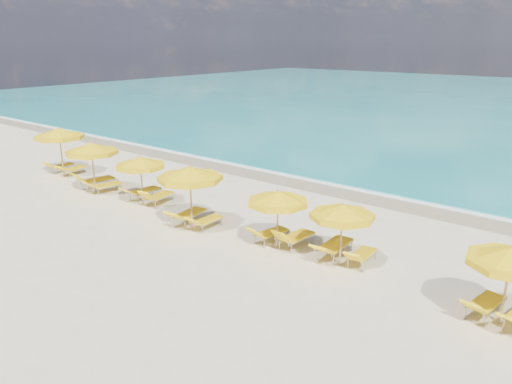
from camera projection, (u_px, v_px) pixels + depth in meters
The scene contains 24 objects.
ground_plane at pixel (231, 232), 18.63m from camera, with size 120.00×120.00×0.00m, color beige.
wet_sand_band at pixel (333, 188), 24.13m from camera, with size 120.00×2.60×0.01m, color tan.
foam_line at pixel (341, 184), 24.72m from camera, with size 120.00×1.20×0.03m, color white.
whitecap_near at pixel (329, 142), 34.86m from camera, with size 14.00×0.36×0.05m, color white.
umbrella_0 at pixel (59, 134), 25.90m from camera, with size 3.33×3.33×2.55m.
umbrella_1 at pixel (91, 149), 22.81m from camera, with size 2.49×2.49×2.44m.
umbrella_2 at pixel (140, 163), 21.20m from camera, with size 2.69×2.69×2.18m.
umbrella_3 at pixel (190, 174), 18.44m from camera, with size 2.48×2.48×2.48m.
umbrella_4 at pixel (278, 198), 16.64m from camera, with size 2.55×2.55×2.13m.
umbrella_5 at pixel (342, 212), 15.44m from camera, with size 2.39×2.39×2.08m.
umbrella_6 at pixel (511, 257), 12.10m from camera, with size 2.50×2.50×2.16m.
lounger_0_left at pixel (62, 168), 26.95m from camera, with size 0.67×1.66×0.74m.
lounger_0_right at pixel (74, 171), 26.36m from camera, with size 0.87×1.75×0.69m.
lounger_1_left at pixel (97, 183), 23.99m from camera, with size 0.95×2.00×0.94m.
lounger_1_right at pixel (107, 188), 23.37m from camera, with size 0.87×1.79×0.70m.
lounger_2_left at pixel (144, 194), 22.39m from camera, with size 0.69×1.93×0.75m.
lounger_2_right at pixel (159, 199), 21.66m from camera, with size 0.91×1.84×0.87m.
lounger_3_left at pixel (189, 218), 19.41m from camera, with size 0.89×2.00×0.82m.
lounger_3_right at pixel (207, 223), 18.92m from camera, with size 0.56×1.61×0.69m.
lounger_4_left at pixel (270, 236), 17.67m from camera, with size 0.83×1.71×0.75m.
lounger_4_right at pixel (296, 241), 17.24m from camera, with size 0.72×1.78×0.86m.
lounger_5_left at pixel (334, 250), 16.45m from camera, with size 0.77×2.04×0.80m.
lounger_5_right at pixel (362, 258), 15.91m from camera, with size 0.65×1.63×0.73m.
lounger_6_left at pixel (485, 308), 12.99m from camera, with size 0.80×1.73×0.74m.
Camera 1 is at (11.66, -12.90, 6.93)m, focal length 35.00 mm.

